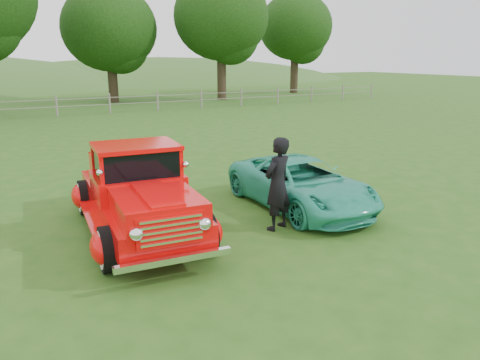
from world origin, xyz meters
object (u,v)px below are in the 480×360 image
tree_far_east (295,27)px  teal_sedan (301,184)px  red_pickup (138,193)px  tree_mid_east (221,17)px  tree_near_east (109,28)px  man (278,184)px

tree_far_east → teal_sedan: 34.72m
tree_far_east → red_pickup: bearing=-129.8°
tree_far_east → teal_sedan: size_ratio=2.17×
tree_mid_east → red_pickup: size_ratio=1.85×
tree_near_east → tree_mid_east: bearing=-14.0°
tree_mid_east → tree_far_east: size_ratio=1.07×
tree_near_east → man: size_ratio=4.47×
tree_mid_east → tree_far_east: tree_mid_east is taller
tree_far_east → man: bearing=-125.6°
tree_near_east → man: (-3.80, -28.05, -4.32)m
tree_mid_east → teal_sedan: tree_mid_east is taller
tree_near_east → red_pickup: bearing=-103.1°
teal_sedan → man: (-1.21, -0.88, 0.37)m
tree_near_east → teal_sedan: bearing=-95.4°
tree_near_east → tree_mid_east: size_ratio=0.88×
tree_far_east → red_pickup: tree_far_east is taller
red_pickup → teal_sedan: 3.71m
man → teal_sedan: bearing=-164.4°
tree_near_east → red_pickup: (-6.28, -26.92, -4.45)m
red_pickup → tree_near_east: bearing=81.3°
tree_mid_east → red_pickup: bearing=-119.8°
tree_mid_east → teal_sedan: bearing=-112.8°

